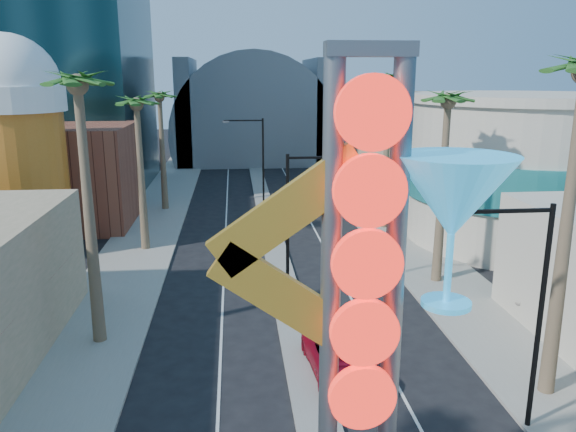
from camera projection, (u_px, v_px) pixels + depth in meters
name	position (u px, v px, depth m)	size (l,w,h in m)	color
sidewalk_west	(149.00, 230.00, 43.94)	(5.00, 100.00, 0.15)	gray
sidewalk_east	(386.00, 224.00, 45.71)	(5.00, 100.00, 0.15)	gray
median	(267.00, 218.00, 47.72)	(1.60, 84.00, 0.15)	gray
brick_filler_west	(69.00, 175.00, 45.27)	(10.00, 10.00, 8.00)	brown
filler_east	(416.00, 144.00, 57.65)	(10.00, 20.00, 10.00)	#998763
beer_mug	(13.00, 139.00, 36.51)	(7.00, 7.00, 14.50)	#BE6119
turquoise_building	(523.00, 170.00, 40.41)	(16.60, 16.60, 10.60)	beige
canopy	(253.00, 130.00, 79.49)	(22.00, 16.00, 22.00)	slate
neon_sign	(399.00, 293.00, 12.21)	(6.53, 2.60, 12.55)	gray
streetlight_0	(298.00, 213.00, 29.22)	(3.79, 0.25, 8.00)	black
streetlight_1	(257.00, 152.00, 52.28)	(3.79, 0.25, 8.00)	black
streetlight_2	(528.00, 299.00, 18.23)	(3.45, 0.25, 8.00)	black
palm_1	(79.00, 102.00, 23.01)	(2.40, 2.40, 12.70)	brown
palm_2	(137.00, 112.00, 36.85)	(2.40, 2.40, 11.20)	brown
palm_3	(160.00, 103.00, 48.43)	(2.40, 2.40, 11.20)	brown
palm_6	(448.00, 112.00, 30.70)	(2.40, 2.40, 11.70)	brown
palm_7	(389.00, 89.00, 42.06)	(2.40, 2.40, 12.70)	brown
red_pickup	(341.00, 359.00, 22.72)	(2.43, 5.28, 1.47)	#A50C25
pedestrian_b	(523.00, 305.00, 27.46)	(0.77, 0.60, 1.59)	gray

